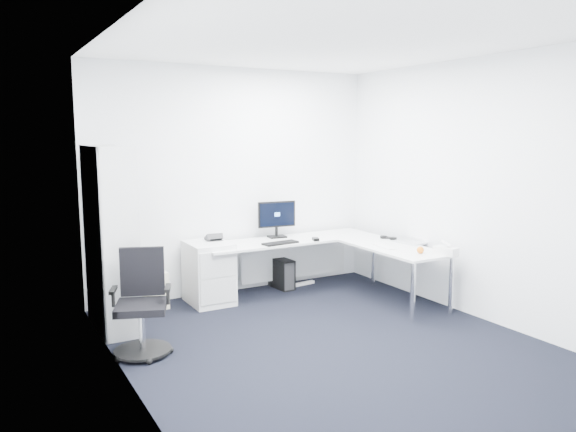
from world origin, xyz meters
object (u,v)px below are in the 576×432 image
task_chair (141,304)px  laptop (410,232)px  l_desk (303,271)px  monitor (277,219)px  bookshelf (110,238)px

task_chair → laptop: size_ratio=2.63×
l_desk → monitor: size_ratio=4.63×
monitor → laptop: (1.20, -1.06, -0.11)m
monitor → laptop: bearing=-35.0°
monitor → laptop: 1.61m
l_desk → monitor: (-0.09, 0.48, 0.56)m
task_chair → bookshelf: bearing=114.4°
l_desk → bookshelf: (-2.17, 0.05, 0.58)m
l_desk → laptop: size_ratio=6.39×
l_desk → task_chair: 2.27m
bookshelf → laptop: size_ratio=5.18×
bookshelf → task_chair: size_ratio=1.96×
l_desk → bookshelf: bookshelf is taller
l_desk → monitor: bearing=100.3°
laptop → l_desk: bearing=144.4°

